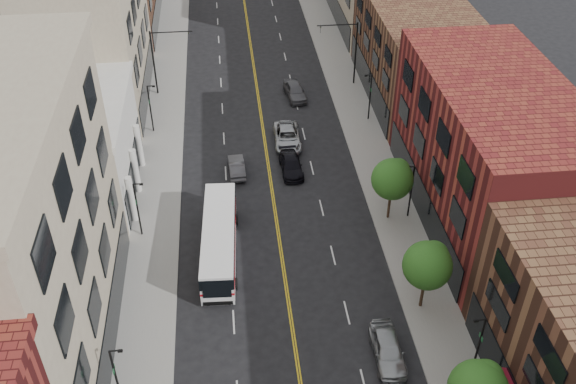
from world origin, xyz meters
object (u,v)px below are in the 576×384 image
object	(u,v)px
city_bus	(219,239)
car_lane_behind	(237,167)
car_lane_b	(287,137)
car_lane_c	(295,91)
car_lane_a	(291,165)
car_parked_far	(388,349)

from	to	relation	value
city_bus	car_lane_behind	distance (m)	11.16
car_lane_b	car_lane_c	bearing A→B (deg)	79.81
city_bus	car_lane_a	distance (m)	12.65
city_bus	car_parked_far	bearing A→B (deg)	-43.39
car_lane_behind	car_lane_a	world-z (taller)	car_lane_a
car_parked_far	car_lane_a	bearing A→B (deg)	101.13
city_bus	car_lane_a	bearing A→B (deg)	60.51
city_bus	car_lane_behind	size ratio (longest dim) A/B	2.80
car_lane_behind	car_parked_far	bearing A→B (deg)	109.52
car_lane_b	car_lane_c	size ratio (longest dim) A/B	1.16
car_lane_c	car_lane_behind	bearing A→B (deg)	-124.44
car_parked_far	car_lane_a	size ratio (longest dim) A/B	1.02
car_parked_far	car_lane_c	xyz separation A→B (m)	(-1.90, 35.72, 0.01)
car_parked_far	car_lane_behind	size ratio (longest dim) A/B	1.18
city_bus	car_lane_b	xyz separation A→B (m)	(6.91, 15.42, -0.89)
car_lane_behind	car_lane_c	size ratio (longest dim) A/B	0.84
car_parked_far	car_lane_a	world-z (taller)	car_parked_far
city_bus	car_parked_far	distance (m)	15.44
car_lane_b	car_lane_behind	bearing A→B (deg)	-137.98
city_bus	car_parked_far	xyz separation A→B (m)	(10.66, -11.14, -0.85)
car_parked_far	car_lane_behind	distance (m)	23.83
car_lane_c	city_bus	bearing A→B (deg)	-116.90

